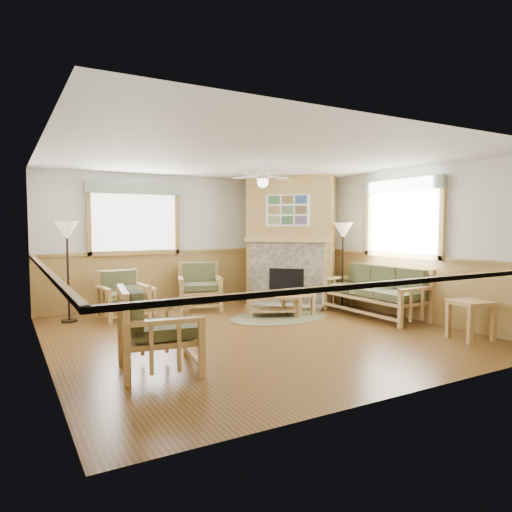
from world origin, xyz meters
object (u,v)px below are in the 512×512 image
end_table_chairs (141,302)px  armchair_back_left (124,295)px  sofa (374,291)px  armchair_left (159,329)px  end_table_sofa (470,320)px  coffee_table (274,306)px  footstool (298,303)px  floor_lamp_left (68,271)px  floor_lamp_right (343,265)px  armchair_back_right (200,286)px

end_table_chairs → armchair_back_left: bearing=-168.2°
sofa → armchair_back_left: 4.58m
armchair_left → end_table_chairs: (0.67, 3.27, -0.23)m
end_table_sofa → coffee_table: bearing=119.4°
sofa → armchair_back_left: (-4.09, 2.07, -0.04)m
armchair_left → footstool: armchair_left is taller
armchair_back_left → end_table_sofa: size_ratio=1.46×
end_table_sofa → floor_lamp_left: (-4.99, 4.23, 0.59)m
coffee_table → armchair_left: bearing=-120.5°
end_table_chairs → floor_lamp_right: 4.01m
armchair_back_right → end_table_chairs: (-1.22, -0.09, -0.20)m
armchair_left → coffee_table: armchair_left is taller
end_table_chairs → floor_lamp_right: (3.76, -1.24, 0.61)m
footstool → floor_lamp_right: bearing=4.4°
coffee_table → end_table_chairs: (-2.13, 1.24, 0.07)m
coffee_table → floor_lamp_right: bearing=23.4°
end_table_chairs → end_table_sofa: 5.58m
armchair_back_left → floor_lamp_left: floor_lamp_left is taller
end_table_chairs → floor_lamp_right: bearing=-18.3°
sofa → end_table_sofa: 1.99m
armchair_back_right → footstool: armchair_back_right is taller
footstool → coffee_table: bearing=169.3°
armchair_left → floor_lamp_left: floor_lamp_left is taller
armchair_back_left → floor_lamp_right: floor_lamp_right is taller
armchair_back_left → end_table_chairs: (0.33, 0.07, -0.16)m
armchair_back_left → armchair_left: armchair_left is taller
sofa → end_table_chairs: (-3.76, 2.14, -0.20)m
sofa → floor_lamp_right: (0.00, 0.89, 0.41)m
armchair_back_left → armchair_left: bearing=-100.9°
armchair_back_right → armchair_left: 3.85m
sofa → armchair_back_left: size_ratio=2.36×
armchair_back_left → floor_lamp_right: 4.28m
end_table_chairs → floor_lamp_right: floor_lamp_right is taller
armchair_back_right → sofa: bearing=-23.1°
armchair_left → coffee_table: bearing=-45.4°
floor_lamp_right → end_table_chairs: bearing=161.7°
end_table_chairs → sofa: bearing=-29.6°
coffee_table → end_table_chairs: 2.47m
armchair_back_left → footstool: bearing=-28.1°
end_table_chairs → floor_lamp_left: size_ratio=0.30×
armchair_back_left → footstool: (2.94, -1.26, -0.22)m
coffee_table → footstool: 0.49m
floor_lamp_right → footstool: bearing=-175.6°
armchair_left → armchair_back_left: bearing=2.5°
sofa → floor_lamp_right: 0.98m
sofa → floor_lamp_right: bearing=179.0°
sofa → coffee_table: (-1.63, 0.90, -0.27)m
end_table_chairs → footstool: (2.61, -1.33, -0.06)m
sofa → armchair_back_left: sofa is taller
armchair_back_left → floor_lamp_left: (-0.90, 0.17, 0.45)m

